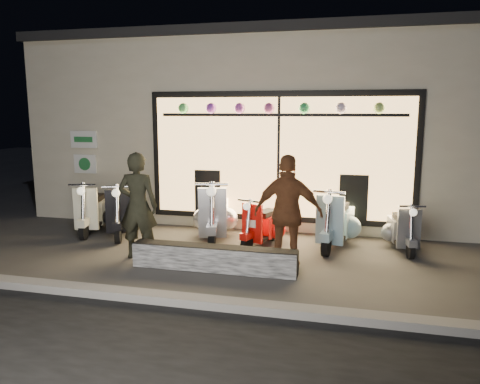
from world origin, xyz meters
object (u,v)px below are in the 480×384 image
object	(u,v)px
graffiti_barrier	(214,258)
scooter_red	(265,225)
woman	(288,213)
scooter_silver	(215,215)
man	(138,206)

from	to	relation	value
graffiti_barrier	scooter_red	distance (m)	1.78
scooter_red	woman	xyz separation A→B (m)	(0.62, -1.37, 0.55)
scooter_silver	scooter_red	xyz separation A→B (m)	(1.04, -0.16, -0.11)
graffiti_barrier	scooter_red	size ratio (longest dim) A/B	2.11
man	woman	world-z (taller)	woman
man	graffiti_barrier	bearing A→B (deg)	159.82
graffiti_barrier	scooter_red	world-z (taller)	scooter_red
man	woman	size ratio (longest dim) A/B	0.99
man	woman	xyz separation A→B (m)	(2.54, 0.00, 0.01)
woman	scooter_red	bearing A→B (deg)	-66.27
woman	man	bearing A→B (deg)	-0.47
scooter_red	woman	distance (m)	1.60
scooter_silver	graffiti_barrier	bearing A→B (deg)	-86.62
scooter_silver	scooter_red	bearing A→B (deg)	-21.88
scooter_red	woman	size ratio (longest dim) A/B	0.68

